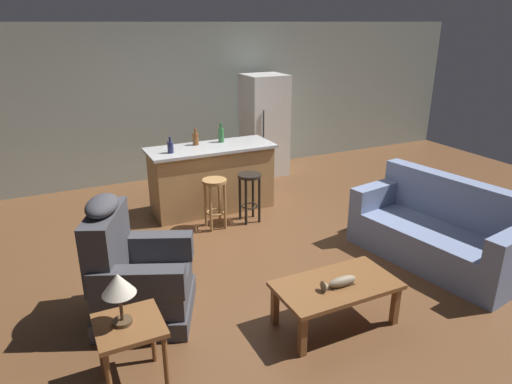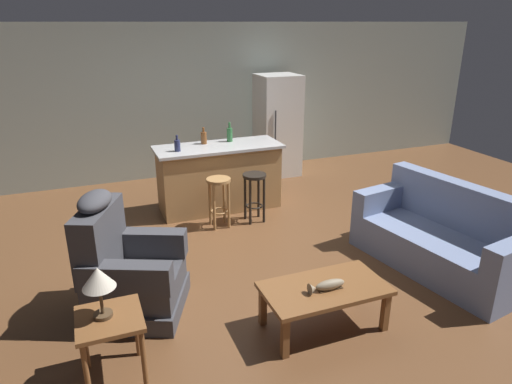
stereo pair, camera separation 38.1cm
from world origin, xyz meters
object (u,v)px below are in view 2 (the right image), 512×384
recliner_near_lamp (127,271)px  bar_stool_right (254,189)px  couch (442,239)px  bottle_short_amber (230,134)px  kitchen_island (219,177)px  refrigerator (277,126)px  table_lamp (98,280)px  coffee_table (324,292)px  bottle_tall_green (204,138)px  end_table (110,328)px  bar_stool_left (219,193)px  bottle_wine_dark (177,145)px  fish_figurine (327,286)px

recliner_near_lamp → bar_stool_right: (1.87, 1.52, 0.05)m
couch → recliner_near_lamp: 3.38m
couch → bottle_short_amber: bottle_short_amber is taller
kitchen_island → bar_stool_right: kitchen_island is taller
bar_stool_right → refrigerator: bearing=57.8°
couch → table_lamp: size_ratio=4.91×
coffee_table → table_lamp: table_lamp is taller
bar_stool_right → bottle_tall_green: bottle_tall_green is taller
end_table → bar_stool_left: bar_stool_left is taller
recliner_near_lamp → bottle_short_amber: 3.00m
bar_stool_right → bottle_short_amber: 0.99m
couch → bottle_wine_dark: bottle_wine_dark is taller
bar_stool_left → bottle_wine_dark: size_ratio=3.05×
bottle_tall_green → refrigerator: bearing=32.3°
bottle_short_amber → bar_stool_left: bearing=-118.1°
kitchen_island → bottle_short_amber: 0.65m
bottle_wine_dark → bottle_tall_green: bearing=30.5°
kitchen_island → bar_stool_right: (0.31, -0.63, -0.01)m
refrigerator → bottle_wine_dark: bearing=-148.1°
kitchen_island → bottle_tall_green: size_ratio=7.49×
couch → bottle_wine_dark: (-2.39, 2.49, 0.69)m
end_table → kitchen_island: bearing=59.5°
table_lamp → bar_stool_left: (1.62, 2.38, -0.40)m
coffee_table → bar_stool_right: 2.44m
fish_figurine → recliner_near_lamp: size_ratio=0.28×
coffee_table → end_table: (-1.81, 0.03, 0.10)m
table_lamp → bottle_wine_dark: (1.22, 2.92, 0.17)m
recliner_near_lamp → refrigerator: (3.02, 3.35, 0.46)m
kitchen_island → table_lamp: bearing=-121.1°
table_lamp → bottle_wine_dark: size_ratio=1.84×
fish_figurine → bottle_short_amber: (0.22, 3.28, 0.60)m
table_lamp → refrigerator: refrigerator is taller
bottle_tall_green → bottle_wine_dark: (-0.44, -0.26, -0.01)m
couch → table_lamp: 3.67m
end_table → bottle_wine_dark: size_ratio=2.51×
coffee_table → bottle_wine_dark: bearing=101.9°
bar_stool_right → bottle_tall_green: size_ratio=2.83×
bar_stool_left → refrigerator: 2.50m
coffee_table → end_table: size_ratio=1.96×
kitchen_island → bottle_tall_green: bearing=132.1°
end_table → bar_stool_left: bearing=56.6°
refrigerator → bottle_short_amber: bearing=-140.0°
recliner_near_lamp → bottle_short_amber: size_ratio=4.22×
table_lamp → kitchen_island: size_ratio=0.23×
couch → bar_stool_right: couch is taller
coffee_table → kitchen_island: size_ratio=0.61×
coffee_table → bottle_wine_dark: (-0.63, 2.97, 0.67)m
fish_figurine → recliner_near_lamp: (-1.57, 0.96, -0.04)m
couch → end_table: bearing=-2.4°
recliner_near_lamp → refrigerator: bearing=71.6°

